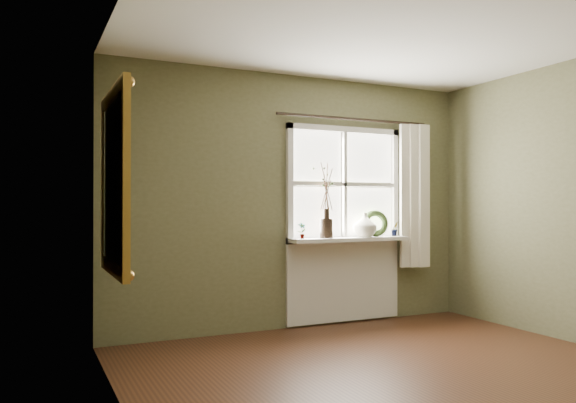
{
  "coord_description": "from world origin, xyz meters",
  "views": [
    {
      "loc": [
        -2.55,
        -2.95,
        1.25
      ],
      "look_at": [
        -0.43,
        1.55,
        1.29
      ],
      "focal_mm": 35.0,
      "sensor_mm": 36.0,
      "label": 1
    }
  ],
  "objects_px": {
    "wreath": "(375,226)",
    "gilt_mirror": "(113,181)",
    "dark_jug": "(327,228)",
    "cream_vase": "(365,225)"
  },
  "relations": [
    {
      "from": "wreath",
      "to": "gilt_mirror",
      "type": "relative_size",
      "value": 0.22
    },
    {
      "from": "dark_jug",
      "to": "gilt_mirror",
      "type": "height_order",
      "value": "gilt_mirror"
    },
    {
      "from": "dark_jug",
      "to": "wreath",
      "type": "relative_size",
      "value": 0.69
    },
    {
      "from": "cream_vase",
      "to": "gilt_mirror",
      "type": "bearing_deg",
      "value": -163.09
    },
    {
      "from": "dark_jug",
      "to": "wreath",
      "type": "height_order",
      "value": "wreath"
    },
    {
      "from": "cream_vase",
      "to": "gilt_mirror",
      "type": "height_order",
      "value": "gilt_mirror"
    },
    {
      "from": "cream_vase",
      "to": "wreath",
      "type": "height_order",
      "value": "wreath"
    },
    {
      "from": "wreath",
      "to": "gilt_mirror",
      "type": "distance_m",
      "value": 3.02
    },
    {
      "from": "gilt_mirror",
      "to": "cream_vase",
      "type": "bearing_deg",
      "value": 16.91
    },
    {
      "from": "gilt_mirror",
      "to": "wreath",
      "type": "bearing_deg",
      "value": 16.75
    }
  ]
}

